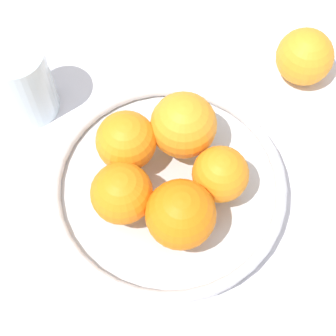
# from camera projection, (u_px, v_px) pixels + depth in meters

# --- Properties ---
(ground_plane) EXTENTS (4.00, 4.00, 0.00)m
(ground_plane) POSITION_uv_depth(u_px,v_px,m) (168.00, 194.00, 0.69)
(ground_plane) COLOR silver
(fruit_bowl) EXTENTS (0.28, 0.28, 0.03)m
(fruit_bowl) POSITION_uv_depth(u_px,v_px,m) (168.00, 188.00, 0.68)
(fruit_bowl) COLOR silver
(fruit_bowl) RESTS_ON ground_plane
(orange_pile) EXTENTS (0.18, 0.19, 0.08)m
(orange_pile) POSITION_uv_depth(u_px,v_px,m) (166.00, 168.00, 0.63)
(orange_pile) COLOR orange
(orange_pile) RESTS_ON fruit_bowl
(stray_orange) EXTENTS (0.08, 0.08, 0.08)m
(stray_orange) POSITION_uv_depth(u_px,v_px,m) (305.00, 57.00, 0.74)
(stray_orange) COLOR orange
(stray_orange) RESTS_ON ground_plane
(drinking_glass) EXTENTS (0.07, 0.07, 0.11)m
(drinking_glass) POSITION_uv_depth(u_px,v_px,m) (23.00, 82.00, 0.70)
(drinking_glass) COLOR silver
(drinking_glass) RESTS_ON ground_plane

